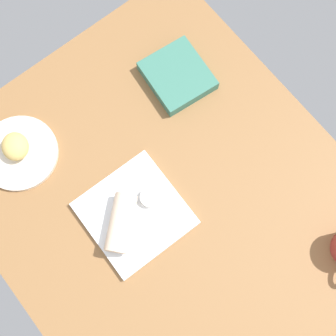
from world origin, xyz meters
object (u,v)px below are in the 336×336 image
at_px(scone_pastry, 15,146).
at_px(book_stack, 177,76).
at_px(round_plate, 19,153).
at_px(breakfast_wrap, 121,223).
at_px(square_plate, 135,214).
at_px(sauce_cup, 150,198).

distance_m(scone_pastry, book_stack, 0.47).
bearing_deg(round_plate, breakfast_wrap, 16.84).
xyz_separation_m(square_plate, sauce_cup, (-0.01, 0.05, 0.02)).
bearing_deg(breakfast_wrap, square_plate, -126.31).
bearing_deg(breakfast_wrap, book_stack, -99.31).
height_order(scone_pastry, sauce_cup, scone_pastry).
distance_m(square_plate, breakfast_wrap, 0.06).
height_order(sauce_cup, breakfast_wrap, breakfast_wrap).
height_order(round_plate, scone_pastry, scone_pastry).
bearing_deg(round_plate, square_plate, 23.80).
height_order(round_plate, square_plate, square_plate).
height_order(sauce_cup, book_stack, same).
xyz_separation_m(scone_pastry, breakfast_wrap, (0.33, 0.09, 0.01)).
xyz_separation_m(sauce_cup, breakfast_wrap, (0.01, -0.10, 0.02)).
relative_size(round_plate, sauce_cup, 4.15).
xyz_separation_m(scone_pastry, square_plate, (0.33, 0.14, -0.03)).
bearing_deg(book_stack, sauce_cup, -50.47).
bearing_deg(square_plate, scone_pastry, -157.28).
bearing_deg(sauce_cup, round_plate, -148.25).
bearing_deg(breakfast_wrap, scone_pastry, -25.78).
xyz_separation_m(sauce_cup, book_stack, (-0.22, 0.27, -0.01)).
distance_m(scone_pastry, breakfast_wrap, 0.35).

